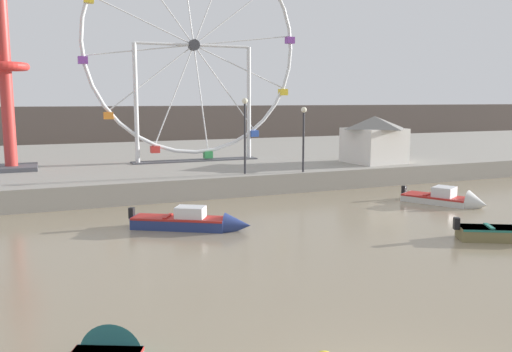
{
  "coord_description": "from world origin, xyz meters",
  "views": [
    {
      "loc": [
        -5.23,
        -6.04,
        5.2
      ],
      "look_at": [
        2.7,
        13.39,
        2.1
      ],
      "focal_mm": 36.61,
      "sensor_mm": 36.0,
      "label": 1
    }
  ],
  "objects_px": {
    "carnival_booth_white_ticket": "(374,138)",
    "promenade_lamp_far": "(245,125)",
    "motorboat_navy_blue": "(196,222)",
    "motorboat_pale_grey": "(451,200)",
    "promenade_lamp_near": "(304,129)",
    "ferris_wheel_white_frame": "(194,48)",
    "drop_tower_red_tower": "(5,74)"
  },
  "relations": [
    {
      "from": "promenade_lamp_far",
      "to": "ferris_wheel_white_frame",
      "type": "bearing_deg",
      "value": 97.37
    },
    {
      "from": "ferris_wheel_white_frame",
      "to": "drop_tower_red_tower",
      "type": "height_order",
      "value": "ferris_wheel_white_frame"
    },
    {
      "from": "motorboat_pale_grey",
      "to": "promenade_lamp_far",
      "type": "height_order",
      "value": "promenade_lamp_far"
    },
    {
      "from": "promenade_lamp_far",
      "to": "carnival_booth_white_ticket",
      "type": "bearing_deg",
      "value": 9.85
    },
    {
      "from": "ferris_wheel_white_frame",
      "to": "carnival_booth_white_ticket",
      "type": "relative_size",
      "value": 3.8
    },
    {
      "from": "promenade_lamp_far",
      "to": "motorboat_navy_blue",
      "type": "bearing_deg",
      "value": -124.91
    },
    {
      "from": "motorboat_navy_blue",
      "to": "motorboat_pale_grey",
      "type": "height_order",
      "value": "motorboat_navy_blue"
    },
    {
      "from": "ferris_wheel_white_frame",
      "to": "promenade_lamp_near",
      "type": "relative_size",
      "value": 4.0
    },
    {
      "from": "motorboat_pale_grey",
      "to": "promenade_lamp_far",
      "type": "xyz_separation_m",
      "value": [
        -8.37,
        6.77,
        3.55
      ]
    },
    {
      "from": "carnival_booth_white_ticket",
      "to": "promenade_lamp_near",
      "type": "relative_size",
      "value": 1.05
    },
    {
      "from": "motorboat_pale_grey",
      "to": "promenade_lamp_near",
      "type": "relative_size",
      "value": 1.14
    },
    {
      "from": "motorboat_navy_blue",
      "to": "promenade_lamp_near",
      "type": "relative_size",
      "value": 1.27
    },
    {
      "from": "ferris_wheel_white_frame",
      "to": "carnival_booth_white_ticket",
      "type": "xyz_separation_m",
      "value": [
        10.47,
        -5.21,
        -5.77
      ]
    },
    {
      "from": "ferris_wheel_white_frame",
      "to": "motorboat_pale_grey",
      "type": "bearing_deg",
      "value": -55.86
    },
    {
      "from": "ferris_wheel_white_frame",
      "to": "drop_tower_red_tower",
      "type": "distance_m",
      "value": 11.29
    },
    {
      "from": "carnival_booth_white_ticket",
      "to": "drop_tower_red_tower",
      "type": "bearing_deg",
      "value": 161.92
    },
    {
      "from": "motorboat_navy_blue",
      "to": "promenade_lamp_near",
      "type": "distance_m",
      "value": 10.66
    },
    {
      "from": "motorboat_pale_grey",
      "to": "drop_tower_red_tower",
      "type": "relative_size",
      "value": 0.32
    },
    {
      "from": "ferris_wheel_white_frame",
      "to": "drop_tower_red_tower",
      "type": "relative_size",
      "value": 1.13
    },
    {
      "from": "motorboat_navy_blue",
      "to": "carnival_booth_white_ticket",
      "type": "bearing_deg",
      "value": 61.31
    },
    {
      "from": "motorboat_pale_grey",
      "to": "ferris_wheel_white_frame",
      "type": "relative_size",
      "value": 0.29
    },
    {
      "from": "drop_tower_red_tower",
      "to": "motorboat_navy_blue",
      "type": "bearing_deg",
      "value": -61.35
    },
    {
      "from": "ferris_wheel_white_frame",
      "to": "carnival_booth_white_ticket",
      "type": "distance_m",
      "value": 13.04
    },
    {
      "from": "drop_tower_red_tower",
      "to": "carnival_booth_white_ticket",
      "type": "height_order",
      "value": "drop_tower_red_tower"
    },
    {
      "from": "promenade_lamp_near",
      "to": "motorboat_navy_blue",
      "type": "bearing_deg",
      "value": -142.26
    },
    {
      "from": "carnival_booth_white_ticket",
      "to": "promenade_lamp_far",
      "type": "bearing_deg",
      "value": -175.36
    },
    {
      "from": "motorboat_navy_blue",
      "to": "motorboat_pale_grey",
      "type": "distance_m",
      "value": 13.09
    },
    {
      "from": "ferris_wheel_white_frame",
      "to": "drop_tower_red_tower",
      "type": "xyz_separation_m",
      "value": [
        -11.14,
        -0.28,
        -1.86
      ]
    },
    {
      "from": "motorboat_navy_blue",
      "to": "carnival_booth_white_ticket",
      "type": "distance_m",
      "value": 16.77
    },
    {
      "from": "drop_tower_red_tower",
      "to": "motorboat_pale_grey",
      "type": "bearing_deg",
      "value": -33.25
    },
    {
      "from": "motorboat_pale_grey",
      "to": "promenade_lamp_near",
      "type": "distance_m",
      "value": 8.66
    },
    {
      "from": "motorboat_pale_grey",
      "to": "drop_tower_red_tower",
      "type": "distance_m",
      "value": 25.19
    }
  ]
}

